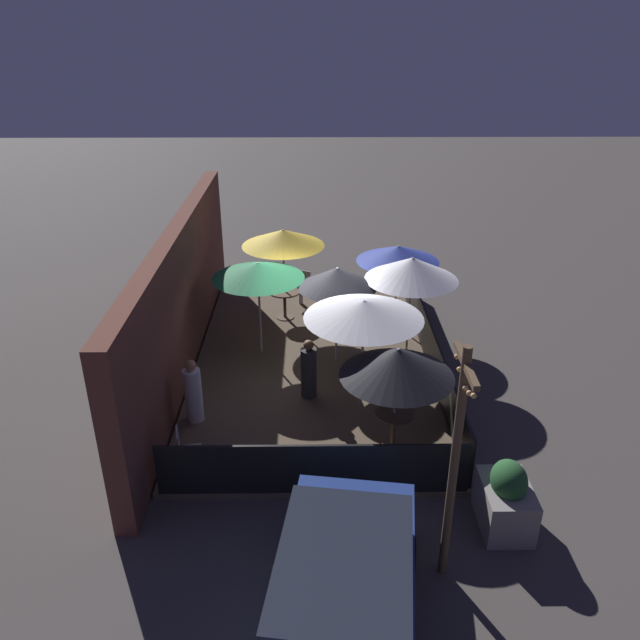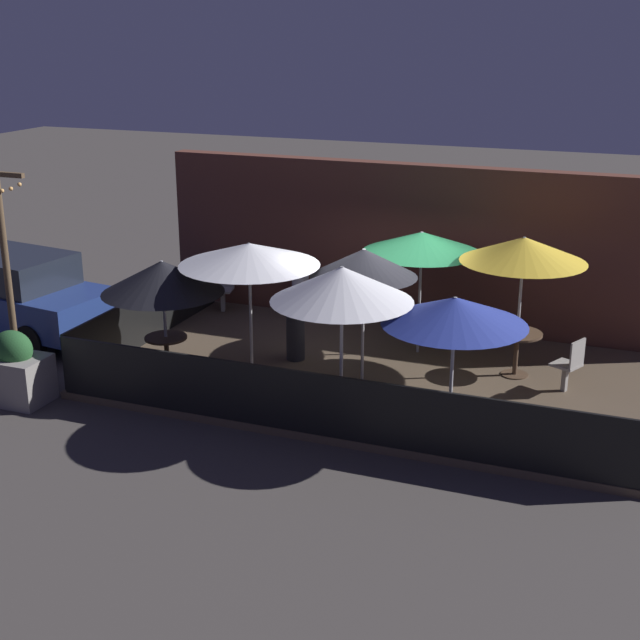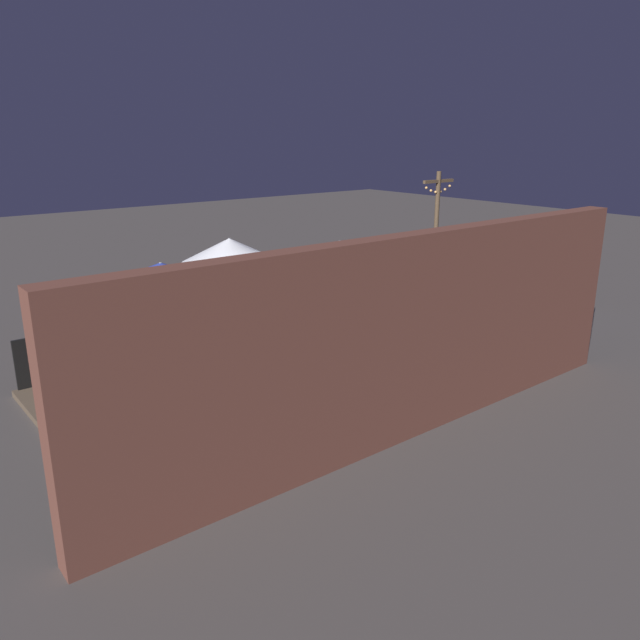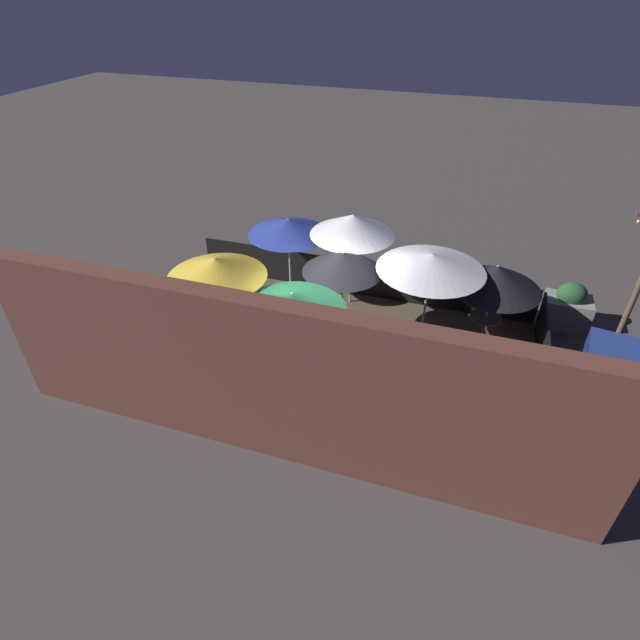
# 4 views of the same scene
# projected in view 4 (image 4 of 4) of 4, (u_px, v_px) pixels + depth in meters

# --- Properties ---
(ground_plane) EXTENTS (60.00, 60.00, 0.00)m
(ground_plane) POSITION_uv_depth(u_px,v_px,m) (329.00, 356.00, 11.38)
(ground_plane) COLOR #423D3A
(patio_deck) EXTENTS (9.07, 5.31, 0.12)m
(patio_deck) POSITION_uv_depth(u_px,v_px,m) (329.00, 354.00, 11.35)
(patio_deck) COLOR brown
(patio_deck) RESTS_ON ground_plane
(building_wall) EXTENTS (10.67, 0.36, 3.25)m
(building_wall) POSITION_uv_depth(u_px,v_px,m) (278.00, 385.00, 8.21)
(building_wall) COLOR brown
(building_wall) RESTS_ON ground_plane
(fence_front) EXTENTS (8.87, 0.05, 0.95)m
(fence_front) POSITION_uv_depth(u_px,v_px,m) (359.00, 278.00, 13.06)
(fence_front) COLOR black
(fence_front) RESTS_ON patio_deck
(fence_side_left) EXTENTS (0.05, 5.11, 0.95)m
(fence_side_left) POSITION_uv_depth(u_px,v_px,m) (545.00, 377.00, 9.89)
(fence_side_left) COLOR black
(fence_side_left) RESTS_ON patio_deck
(patio_umbrella_0) EXTENTS (2.01, 2.01, 2.01)m
(patio_umbrella_0) POSITION_uv_depth(u_px,v_px,m) (495.00, 277.00, 10.60)
(patio_umbrella_0) COLOR #B2B2B7
(patio_umbrella_0) RESTS_ON patio_deck
(patio_umbrella_1) EXTENTS (2.06, 2.06, 2.39)m
(patio_umbrella_1) POSITION_uv_depth(u_px,v_px,m) (216.00, 268.00, 10.05)
(patio_umbrella_1) COLOR #B2B2B7
(patio_umbrella_1) RESTS_ON patio_deck
(patio_umbrella_2) EXTENTS (2.29, 2.29, 2.31)m
(patio_umbrella_2) POSITION_uv_depth(u_px,v_px,m) (432.00, 262.00, 10.34)
(patio_umbrella_2) COLOR #B2B2B7
(patio_umbrella_2) RESTS_ON patio_deck
(patio_umbrella_3) EXTENTS (1.72, 1.72, 2.28)m
(patio_umbrella_3) POSITION_uv_depth(u_px,v_px,m) (342.00, 262.00, 10.51)
(patio_umbrella_3) COLOR #B2B2B7
(patio_umbrella_3) RESTS_ON patio_deck
(patio_umbrella_4) EXTENTS (2.02, 2.02, 2.12)m
(patio_umbrella_4) POSITION_uv_depth(u_px,v_px,m) (288.00, 227.00, 12.24)
(patio_umbrella_4) COLOR #B2B2B7
(patio_umbrella_4) RESTS_ON patio_deck
(patio_umbrella_5) EXTENTS (2.05, 2.05, 2.42)m
(patio_umbrella_5) POSITION_uv_depth(u_px,v_px,m) (353.00, 225.00, 11.76)
(patio_umbrella_5) COLOR #B2B2B7
(patio_umbrella_5) RESTS_ON patio_deck
(patio_umbrella_6) EXTENTS (2.08, 2.08, 2.22)m
(patio_umbrella_6) POSITION_uv_depth(u_px,v_px,m) (292.00, 302.00, 9.29)
(patio_umbrella_6) COLOR #B2B2B7
(patio_umbrella_6) RESTS_ON patio_deck
(dining_table_0) EXTENTS (0.70, 0.70, 0.72)m
(dining_table_0) POSITION_uv_depth(u_px,v_px,m) (485.00, 322.00, 11.29)
(dining_table_0) COLOR #4C3828
(dining_table_0) RESTS_ON patio_deck
(dining_table_1) EXTENTS (0.83, 0.83, 0.76)m
(dining_table_1) POSITION_uv_depth(u_px,v_px,m) (225.00, 331.00, 10.96)
(dining_table_1) COLOR #4C3828
(dining_table_1) RESTS_ON patio_deck
(patio_chair_0) EXTENTS (0.48, 0.48, 0.92)m
(patio_chair_0) POSITION_uv_depth(u_px,v_px,m) (520.00, 452.00, 8.33)
(patio_chair_0) COLOR gray
(patio_chair_0) RESTS_ON patio_deck
(patio_chair_1) EXTENTS (0.53, 0.53, 0.91)m
(patio_chair_1) POSITION_uv_depth(u_px,v_px,m) (198.00, 316.00, 11.59)
(patio_chair_1) COLOR gray
(patio_chair_1) RESTS_ON patio_deck
(patron_0) EXTENTS (0.47, 0.47, 1.31)m
(patron_0) POSITION_uv_depth(u_px,v_px,m) (421.00, 431.00, 8.58)
(patron_0) COLOR silver
(patron_0) RESTS_ON patio_deck
(patron_1) EXTENTS (0.45, 0.45, 1.29)m
(patron_1) POSITION_uv_depth(u_px,v_px,m) (398.00, 347.00, 10.51)
(patron_1) COLOR #333338
(patron_1) RESTS_ON patio_deck
(planter_box) EXTENTS (1.06, 0.74, 1.19)m
(planter_box) POSITION_uv_depth(u_px,v_px,m) (568.00, 307.00, 12.07)
(planter_box) COLOR gray
(planter_box) RESTS_ON ground_plane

